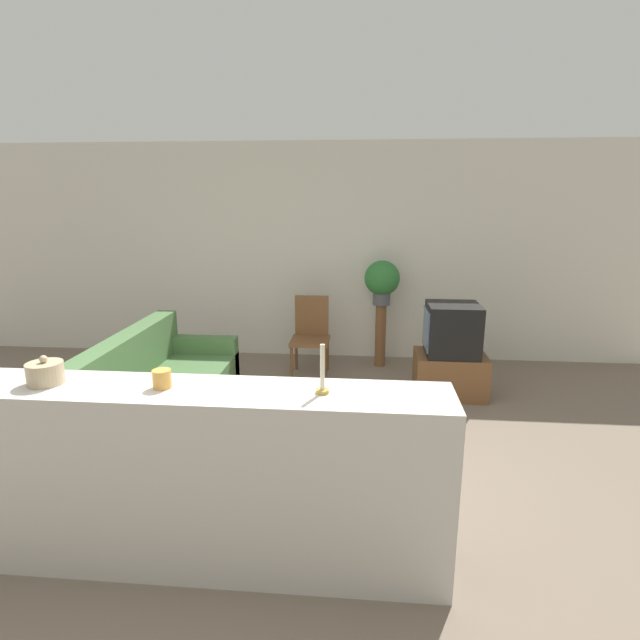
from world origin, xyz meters
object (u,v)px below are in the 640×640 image
couch (161,393)px  television (452,329)px  decorative_bowl (45,373)px  potted_plant (382,280)px  wooden_chair (311,333)px

couch → television: television is taller
couch → decorative_bowl: (0.12, -1.72, 0.83)m
television → potted_plant: size_ratio=1.01×
wooden_chair → potted_plant: potted_plant is taller
television → wooden_chair: (-1.52, 0.53, -0.22)m
couch → potted_plant: size_ratio=3.56×
television → decorative_bowl: bearing=-134.7°
couch → television: size_ratio=3.52×
television → decorative_bowl: decorative_bowl is taller
decorative_bowl → couch: bearing=94.1°
wooden_chair → potted_plant: bearing=22.1°
television → wooden_chair: 1.63m
television → couch: bearing=-161.2°
wooden_chair → decorative_bowl: size_ratio=4.79×
couch → television: bearing=18.8°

